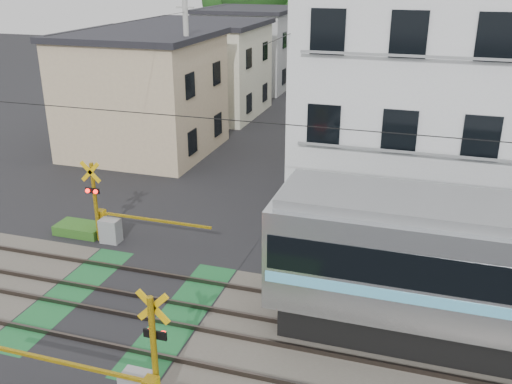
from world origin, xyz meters
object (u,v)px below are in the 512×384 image
(crossing_signal_near, at_px, (139,383))
(apartment_block, at_px, (442,102))
(pedestrian, at_px, (321,99))
(crossing_signal_far, at_px, (109,223))

(crossing_signal_near, height_order, apartment_block, apartment_block)
(apartment_block, bearing_deg, pedestrian, 115.63)
(crossing_signal_near, relative_size, apartment_block, 0.46)
(apartment_block, xyz_separation_m, pedestrian, (-7.67, 15.99, -3.73))
(crossing_signal_far, height_order, apartment_block, apartment_block)
(apartment_block, bearing_deg, crossing_signal_near, -114.22)
(crossing_signal_near, distance_m, crossing_signal_far, 8.95)
(crossing_signal_far, distance_m, pedestrian, 22.10)
(apartment_block, relative_size, pedestrian, 5.51)
(pedestrian, bearing_deg, crossing_signal_near, 94.71)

